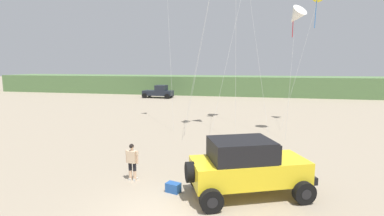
{
  "coord_description": "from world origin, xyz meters",
  "views": [
    {
      "loc": [
        3.01,
        -8.56,
        5.05
      ],
      "look_at": [
        0.42,
        3.46,
        3.2
      ],
      "focal_mm": 26.77,
      "sensor_mm": 36.0,
      "label": 1
    }
  ],
  "objects_px": {
    "person_watching": "(132,160)",
    "jeep": "(247,166)",
    "distant_pickup": "(159,92)",
    "kite_purple_stunt": "(296,16)",
    "cooler_box": "(173,187)"
  },
  "relations": [
    {
      "from": "person_watching",
      "to": "jeep",
      "type": "bearing_deg",
      "value": -5.14
    },
    {
      "from": "jeep",
      "to": "cooler_box",
      "type": "relative_size",
      "value": 8.93
    },
    {
      "from": "jeep",
      "to": "distant_pickup",
      "type": "height_order",
      "value": "jeep"
    },
    {
      "from": "distant_pickup",
      "to": "kite_purple_stunt",
      "type": "bearing_deg",
      "value": -49.69
    },
    {
      "from": "cooler_box",
      "to": "kite_purple_stunt",
      "type": "relative_size",
      "value": 0.06
    },
    {
      "from": "person_watching",
      "to": "cooler_box",
      "type": "xyz_separation_m",
      "value": [
        2.08,
        -0.76,
        -0.75
      ]
    },
    {
      "from": "jeep",
      "to": "distant_pickup",
      "type": "distance_m",
      "value": 34.56
    },
    {
      "from": "jeep",
      "to": "kite_purple_stunt",
      "type": "height_order",
      "value": "kite_purple_stunt"
    },
    {
      "from": "jeep",
      "to": "kite_purple_stunt",
      "type": "bearing_deg",
      "value": 75.6
    },
    {
      "from": "person_watching",
      "to": "kite_purple_stunt",
      "type": "bearing_deg",
      "value": 54.02
    },
    {
      "from": "person_watching",
      "to": "cooler_box",
      "type": "relative_size",
      "value": 2.98
    },
    {
      "from": "cooler_box",
      "to": "distant_pickup",
      "type": "height_order",
      "value": "distant_pickup"
    },
    {
      "from": "person_watching",
      "to": "kite_purple_stunt",
      "type": "distance_m",
      "value": 15.36
    },
    {
      "from": "cooler_box",
      "to": "distant_pickup",
      "type": "xyz_separation_m",
      "value": [
        -11.36,
        31.8,
        0.75
      ]
    },
    {
      "from": "distant_pickup",
      "to": "jeep",
      "type": "bearing_deg",
      "value": -65.66
    }
  ]
}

